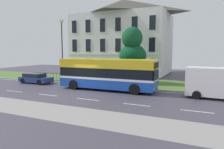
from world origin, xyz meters
The scene contains 9 objects.
ground_plane centered at (0.00, 1.28, -0.01)m, with size 60.00×56.00×0.18m.
georgian_townhouse centered at (-2.34, 17.03, 6.11)m, with size 14.93×10.25×11.91m.
iron_verge_railing centered at (-2.34, 4.40, 0.62)m, with size 14.69×0.04×0.97m.
evergreen_tree centered at (2.85, 7.28, 2.68)m, with size 3.85×3.75×6.45m.
single_decker_bus centered at (1.70, 2.47, 1.58)m, with size 9.54×2.69×3.00m.
white_panel_van centered at (11.24, 2.70, 1.26)m, with size 5.14×2.30×2.47m.
parked_hatchback_00 centered at (-7.83, 2.85, 0.57)m, with size 3.84×1.83×1.16m.
street_lamp_post centered at (-5.85, 5.42, 4.33)m, with size 0.36×0.24×7.41m.
litter_bin centered at (-0.90, 4.97, 0.65)m, with size 0.55×0.55×1.06m.
Camera 1 is at (10.36, -15.80, 3.86)m, focal length 33.67 mm.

